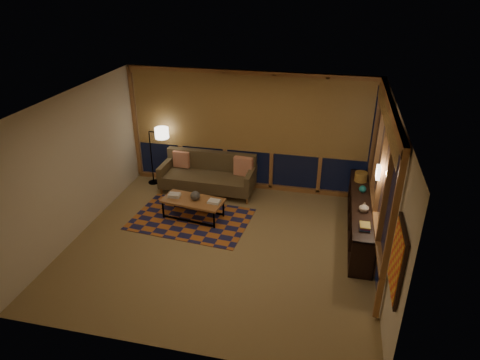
% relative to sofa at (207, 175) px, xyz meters
% --- Properties ---
extents(floor, '(5.50, 5.00, 0.01)m').
position_rel_sofa_xyz_m(floor, '(0.84, -1.98, -0.43)').
color(floor, '#8C7651').
rests_on(floor, ground).
extents(ceiling, '(5.50, 5.00, 0.01)m').
position_rel_sofa_xyz_m(ceiling, '(0.84, -1.98, 2.27)').
color(ceiling, white).
rests_on(ceiling, walls).
extents(walls, '(5.51, 5.01, 2.70)m').
position_rel_sofa_xyz_m(walls, '(0.84, -1.98, 0.92)').
color(walls, beige).
rests_on(walls, floor).
extents(window_wall_back, '(5.30, 0.16, 2.60)m').
position_rel_sofa_xyz_m(window_wall_back, '(0.84, 0.45, 0.92)').
color(window_wall_back, '#905E33').
rests_on(window_wall_back, walls).
extents(window_wall_right, '(0.16, 3.70, 2.60)m').
position_rel_sofa_xyz_m(window_wall_right, '(3.52, -1.38, 0.92)').
color(window_wall_right, '#905E33').
rests_on(window_wall_right, walls).
extents(wall_art, '(0.06, 0.74, 0.94)m').
position_rel_sofa_xyz_m(wall_art, '(3.55, -3.83, 1.02)').
color(wall_art, red).
rests_on(wall_art, walls).
extents(wall_sconce, '(0.12, 0.18, 0.22)m').
position_rel_sofa_xyz_m(wall_sconce, '(3.46, -1.53, 1.12)').
color(wall_sconce, white).
rests_on(wall_sconce, walls).
extents(sofa, '(2.11, 0.88, 0.86)m').
position_rel_sofa_xyz_m(sofa, '(0.00, 0.00, 0.00)').
color(sofa, brown).
rests_on(sofa, floor).
extents(pillow_left, '(0.39, 0.16, 0.38)m').
position_rel_sofa_xyz_m(pillow_left, '(-0.69, 0.23, 0.19)').
color(pillow_left, red).
rests_on(pillow_left, sofa).
extents(pillow_right, '(0.44, 0.20, 0.43)m').
position_rel_sofa_xyz_m(pillow_right, '(0.80, 0.15, 0.21)').
color(pillow_right, red).
rests_on(pillow_right, sofa).
extents(area_rug, '(2.45, 1.75, 0.01)m').
position_rel_sofa_xyz_m(area_rug, '(0.01, -1.25, -0.42)').
color(area_rug, '#AB5C23').
rests_on(area_rug, floor).
extents(coffee_table, '(1.30, 0.73, 0.41)m').
position_rel_sofa_xyz_m(coffee_table, '(0.04, -1.16, -0.22)').
color(coffee_table, '#905E33').
rests_on(coffee_table, floor).
extents(book_stack_a, '(0.27, 0.22, 0.07)m').
position_rel_sofa_xyz_m(book_stack_a, '(-0.37, -1.12, 0.02)').
color(book_stack_a, silver).
rests_on(book_stack_a, coffee_table).
extents(book_stack_b, '(0.26, 0.22, 0.05)m').
position_rel_sofa_xyz_m(book_stack_b, '(0.49, -1.18, 0.01)').
color(book_stack_b, silver).
rests_on(book_stack_b, coffee_table).
extents(ceramic_pot, '(0.24, 0.24, 0.20)m').
position_rel_sofa_xyz_m(ceramic_pot, '(0.09, -1.15, 0.08)').
color(ceramic_pot, black).
rests_on(ceramic_pot, coffee_table).
extents(floor_lamp, '(0.50, 0.35, 1.42)m').
position_rel_sofa_xyz_m(floor_lamp, '(-1.40, 0.15, 0.28)').
color(floor_lamp, black).
rests_on(floor_lamp, floor).
extents(bookshelf, '(0.40, 2.83, 0.71)m').
position_rel_sofa_xyz_m(bookshelf, '(3.33, -1.01, -0.08)').
color(bookshelf, black).
rests_on(bookshelf, floor).
extents(basket, '(0.31, 0.31, 0.19)m').
position_rel_sofa_xyz_m(basket, '(3.31, -0.15, 0.37)').
color(basket, olive).
rests_on(basket, bookshelf).
extents(teal_bowl, '(0.17, 0.17, 0.14)m').
position_rel_sofa_xyz_m(teal_bowl, '(3.33, -0.65, 0.35)').
color(teal_bowl, '#166360').
rests_on(teal_bowl, bookshelf).
extents(vase, '(0.22, 0.22, 0.18)m').
position_rel_sofa_xyz_m(vase, '(3.33, -1.41, 0.37)').
color(vase, '#B4A28D').
rests_on(vase, bookshelf).
extents(shelf_book_stack, '(0.19, 0.24, 0.06)m').
position_rel_sofa_xyz_m(shelf_book_stack, '(3.33, -1.96, 0.31)').
color(shelf_book_stack, silver).
rests_on(shelf_book_stack, bookshelf).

